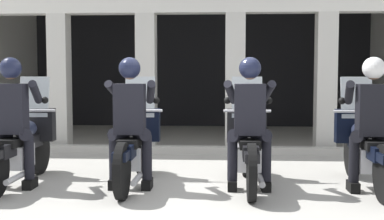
{
  "coord_description": "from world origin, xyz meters",
  "views": [
    {
      "loc": [
        0.4,
        -6.14,
        1.42
      ],
      "look_at": [
        0.0,
        0.43,
        0.92
      ],
      "focal_mm": 48.28,
      "sensor_mm": 36.0,
      "label": 1
    }
  ],
  "objects": [
    {
      "name": "police_officer_far_right",
      "position": [
        2.13,
        -0.04,
        0.94
      ],
      "size": [
        0.63,
        0.61,
        1.58
      ],
      "rotation": [
        0.0,
        0.0,
        -0.03
      ],
      "color": "black",
      "rests_on": "ground"
    },
    {
      "name": "motorcycle_far_right",
      "position": [
        2.14,
        0.25,
        0.5
      ],
      "size": [
        0.62,
        2.04,
        1.35
      ],
      "rotation": [
        0.0,
        0.0,
        -0.03
      ],
      "color": "black",
      "rests_on": "ground"
    },
    {
      "name": "kerb_strip",
      "position": [
        -0.2,
        2.66,
        0.06
      ],
      "size": [
        8.63,
        0.24,
        0.12
      ],
      "primitive_type": "cube",
      "color": "#B7B5AD",
      "rests_on": "ground"
    },
    {
      "name": "station_building",
      "position": [
        -0.2,
        5.4,
        1.92
      ],
      "size": [
        9.13,
        4.61,
        3.05
      ],
      "color": "black",
      "rests_on": "ground"
    },
    {
      "name": "motorcycle_center_left",
      "position": [
        -0.71,
        0.23,
        0.5
      ],
      "size": [
        0.62,
        2.04,
        1.35
      ],
      "rotation": [
        0.0,
        0.0,
        0.03
      ],
      "color": "black",
      "rests_on": "ground"
    },
    {
      "name": "motorcycle_far_left",
      "position": [
        -2.13,
        0.18,
        0.5
      ],
      "size": [
        0.62,
        2.04,
        1.35
      ],
      "rotation": [
        0.0,
        0.0,
        0.03
      ],
      "color": "black",
      "rests_on": "ground"
    },
    {
      "name": "police_officer_center_right",
      "position": [
        0.71,
        -0.04,
        0.94
      ],
      "size": [
        0.63,
        0.61,
        1.58
      ],
      "rotation": [
        0.0,
        0.0,
        0.0
      ],
      "color": "black",
      "rests_on": "ground"
    },
    {
      "name": "police_officer_far_left",
      "position": [
        -2.13,
        -0.11,
        0.94
      ],
      "size": [
        0.63,
        0.61,
        1.58
      ],
      "rotation": [
        0.0,
        0.0,
        0.03
      ],
      "color": "black",
      "rests_on": "ground"
    },
    {
      "name": "ground_plane",
      "position": [
        0.0,
        3.0,
        0.0
      ],
      "size": [
        80.0,
        80.0,
        0.0
      ],
      "primitive_type": "plane",
      "color": "#A8A59E"
    },
    {
      "name": "motorcycle_center_right",
      "position": [
        0.71,
        0.24,
        0.5
      ],
      "size": [
        0.62,
        2.04,
        1.35
      ],
      "rotation": [
        0.0,
        0.0,
        0.0
      ],
      "color": "black",
      "rests_on": "ground"
    },
    {
      "name": "police_officer_center_left",
      "position": [
        -0.71,
        -0.05,
        0.94
      ],
      "size": [
        0.63,
        0.61,
        1.58
      ],
      "rotation": [
        0.0,
        0.0,
        0.03
      ],
      "color": "black",
      "rests_on": "ground"
    }
  ]
}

